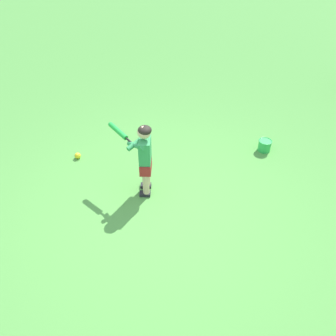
# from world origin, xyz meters

# --- Properties ---
(ground_plane) EXTENTS (40.00, 40.00, 0.00)m
(ground_plane) POSITION_xyz_m (0.00, 0.00, 0.00)
(ground_plane) COLOR #519942
(child_batter) EXTENTS (0.51, 0.65, 1.08)m
(child_batter) POSITION_xyz_m (-0.30, -0.26, 0.65)
(child_batter) COLOR #232328
(child_batter) RESTS_ON ground
(play_ball_near_batter) EXTENTS (0.10, 0.10, 0.10)m
(play_ball_near_batter) POSITION_xyz_m (-0.91, -1.44, 0.05)
(play_ball_near_batter) COLOR yellow
(play_ball_near_batter) RESTS_ON ground
(toy_bucket) EXTENTS (0.22, 0.22, 0.19)m
(toy_bucket) POSITION_xyz_m (-1.48, 1.48, 0.10)
(toy_bucket) COLOR green
(toy_bucket) RESTS_ON ground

